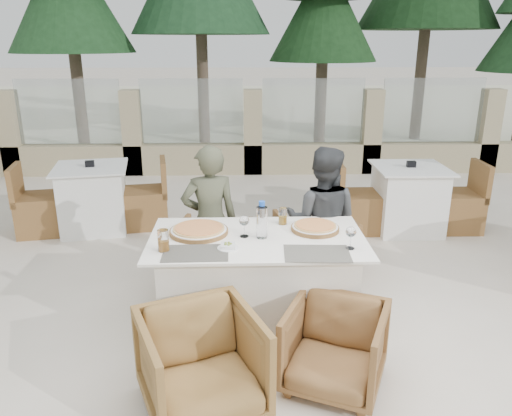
{
  "coord_description": "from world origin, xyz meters",
  "views": [
    {
      "loc": [
        -0.2,
        -3.51,
        2.16
      ],
      "look_at": [
        -0.09,
        0.22,
        0.9
      ],
      "focal_mm": 35.0,
      "sensor_mm": 36.0,
      "label": 1
    }
  ],
  "objects_px": {
    "armchair_far_right": "(314,244)",
    "beer_glass_left": "(163,241)",
    "armchair_near_left": "(202,364)",
    "wine_glass_corner": "(351,236)",
    "dining_table": "(257,284)",
    "armchair_far_left": "(213,255)",
    "diner_right": "(322,222)",
    "wine_glass_centre": "(244,225)",
    "beer_glass_right": "(283,216)",
    "olive_dish": "(228,246)",
    "water_bottle": "(262,220)",
    "pizza_right": "(315,227)",
    "bg_table_b": "(408,199)",
    "bg_table_a": "(94,198)",
    "armchair_near_right": "(335,348)",
    "diner_left": "(210,221)",
    "pizza_left": "(199,230)"
  },
  "relations": [
    {
      "from": "armchair_far_right",
      "to": "beer_glass_left",
      "type": "bearing_deg",
      "value": 30.62
    },
    {
      "from": "armchair_near_left",
      "to": "wine_glass_corner",
      "type": "bearing_deg",
      "value": 11.53
    },
    {
      "from": "dining_table",
      "to": "beer_glass_left",
      "type": "relative_size",
      "value": 10.34
    },
    {
      "from": "armchair_far_left",
      "to": "diner_right",
      "type": "distance_m",
      "value": 1.03
    },
    {
      "from": "wine_glass_centre",
      "to": "beer_glass_right",
      "type": "xyz_separation_m",
      "value": [
        0.31,
        0.26,
        -0.03
      ]
    },
    {
      "from": "olive_dish",
      "to": "armchair_far_right",
      "type": "height_order",
      "value": "olive_dish"
    },
    {
      "from": "dining_table",
      "to": "armchair_far_right",
      "type": "bearing_deg",
      "value": 59.02
    },
    {
      "from": "water_bottle",
      "to": "armchair_far_left",
      "type": "height_order",
      "value": "water_bottle"
    },
    {
      "from": "diner_right",
      "to": "wine_glass_centre",
      "type": "bearing_deg",
      "value": 57.54
    },
    {
      "from": "dining_table",
      "to": "beer_glass_right",
      "type": "height_order",
      "value": "beer_glass_right"
    },
    {
      "from": "pizza_right",
      "to": "bg_table_b",
      "type": "distance_m",
      "value": 2.46
    },
    {
      "from": "dining_table",
      "to": "armchair_far_left",
      "type": "xyz_separation_m",
      "value": [
        -0.38,
        0.73,
        -0.08
      ]
    },
    {
      "from": "beer_glass_left",
      "to": "bg_table_a",
      "type": "relative_size",
      "value": 0.09
    },
    {
      "from": "wine_glass_centre",
      "to": "armchair_near_right",
      "type": "distance_m",
      "value": 1.08
    },
    {
      "from": "wine_glass_centre",
      "to": "bg_table_b",
      "type": "height_order",
      "value": "wine_glass_centre"
    },
    {
      "from": "armchair_near_left",
      "to": "armchair_near_right",
      "type": "bearing_deg",
      "value": -8.74
    },
    {
      "from": "olive_dish",
      "to": "bg_table_a",
      "type": "relative_size",
      "value": 0.07
    },
    {
      "from": "diner_left",
      "to": "bg_table_a",
      "type": "distance_m",
      "value": 2.2
    },
    {
      "from": "water_bottle",
      "to": "beer_glass_right",
      "type": "height_order",
      "value": "water_bottle"
    },
    {
      "from": "beer_glass_right",
      "to": "armchair_far_left",
      "type": "height_order",
      "value": "beer_glass_right"
    },
    {
      "from": "armchair_far_left",
      "to": "pizza_left",
      "type": "bearing_deg",
      "value": 95.3
    },
    {
      "from": "dining_table",
      "to": "armchair_far_left",
      "type": "bearing_deg",
      "value": 117.45
    },
    {
      "from": "armchair_far_left",
      "to": "armchair_near_right",
      "type": "distance_m",
      "value": 1.66
    },
    {
      "from": "armchair_near_right",
      "to": "pizza_left",
      "type": "bearing_deg",
      "value": 162.65
    },
    {
      "from": "dining_table",
      "to": "beer_glass_right",
      "type": "bearing_deg",
      "value": 53.11
    },
    {
      "from": "olive_dish",
      "to": "armchair_near_left",
      "type": "height_order",
      "value": "olive_dish"
    },
    {
      "from": "wine_glass_corner",
      "to": "diner_left",
      "type": "xyz_separation_m",
      "value": [
        -1.03,
        0.86,
        -0.19
      ]
    },
    {
      "from": "wine_glass_corner",
      "to": "bg_table_a",
      "type": "height_order",
      "value": "wine_glass_corner"
    },
    {
      "from": "wine_glass_centre",
      "to": "bg_table_a",
      "type": "height_order",
      "value": "wine_glass_centre"
    },
    {
      "from": "armchair_near_right",
      "to": "olive_dish",
      "type": "bearing_deg",
      "value": 167.79
    },
    {
      "from": "diner_left",
      "to": "bg_table_b",
      "type": "bearing_deg",
      "value": -158.86
    },
    {
      "from": "armchair_far_left",
      "to": "diner_left",
      "type": "height_order",
      "value": "diner_left"
    },
    {
      "from": "armchair_near_left",
      "to": "diner_left",
      "type": "distance_m",
      "value": 1.57
    },
    {
      "from": "wine_glass_corner",
      "to": "beer_glass_right",
      "type": "xyz_separation_m",
      "value": [
        -0.43,
        0.51,
        -0.03
      ]
    },
    {
      "from": "beer_glass_left",
      "to": "armchair_near_right",
      "type": "bearing_deg",
      "value": -22.52
    },
    {
      "from": "beer_glass_right",
      "to": "armchair_near_left",
      "type": "relative_size",
      "value": 0.19
    },
    {
      "from": "armchair_near_left",
      "to": "bg_table_a",
      "type": "bearing_deg",
      "value": 93.58
    },
    {
      "from": "diner_left",
      "to": "bg_table_a",
      "type": "height_order",
      "value": "diner_left"
    },
    {
      "from": "wine_glass_corner",
      "to": "bg_table_b",
      "type": "xyz_separation_m",
      "value": [
        1.2,
        2.34,
        -0.48
      ]
    },
    {
      "from": "olive_dish",
      "to": "armchair_far_right",
      "type": "distance_m",
      "value": 1.49
    },
    {
      "from": "wine_glass_centre",
      "to": "armchair_far_left",
      "type": "relative_size",
      "value": 0.28
    },
    {
      "from": "pizza_right",
      "to": "armchair_near_right",
      "type": "bearing_deg",
      "value": -88.15
    },
    {
      "from": "pizza_left",
      "to": "diner_left",
      "type": "xyz_separation_m",
      "value": [
        0.05,
        0.54,
        -0.13
      ]
    },
    {
      "from": "armchair_near_left",
      "to": "olive_dish",
      "type": "bearing_deg",
      "value": 55.82
    },
    {
      "from": "armchair_far_left",
      "to": "armchair_near_right",
      "type": "xyz_separation_m",
      "value": [
        0.86,
        -1.43,
        -0.02
      ]
    },
    {
      "from": "beer_glass_left",
      "to": "diner_left",
      "type": "height_order",
      "value": "diner_left"
    },
    {
      "from": "water_bottle",
      "to": "beer_glass_right",
      "type": "distance_m",
      "value": 0.34
    },
    {
      "from": "water_bottle",
      "to": "diner_right",
      "type": "distance_m",
      "value": 0.86
    },
    {
      "from": "diner_right",
      "to": "bg_table_a",
      "type": "height_order",
      "value": "diner_right"
    },
    {
      "from": "pizza_right",
      "to": "water_bottle",
      "type": "relative_size",
      "value": 1.31
    }
  ]
}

